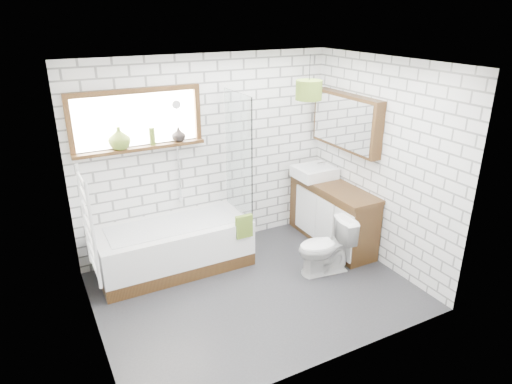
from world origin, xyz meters
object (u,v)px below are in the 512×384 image
basin (314,172)px  pendant (309,90)px  toilet (326,247)px  bathtub (174,246)px  vanity (332,214)px

basin → pendant: pendant is taller
basin → toilet: (-0.47, -0.97, -0.57)m
bathtub → basin: basin is taller
vanity → pendant: bearing=179.7°
vanity → pendant: 1.75m
toilet → basin: bearing=162.0°
vanity → toilet: size_ratio=2.13×
pendant → bathtub: bearing=168.5°
bathtub → basin: 2.13m
bathtub → pendant: 2.47m
basin → vanity: bearing=-80.7°
vanity → toilet: vanity is taller
bathtub → toilet: bearing=-30.9°
basin → toilet: 1.22m
bathtub → vanity: (2.10, -0.34, 0.12)m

